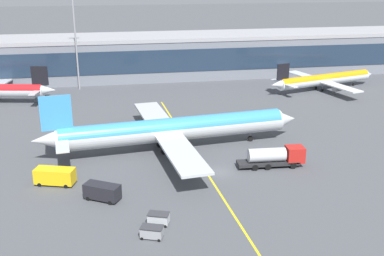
{
  "coord_description": "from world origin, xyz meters",
  "views": [
    {
      "loc": [
        -16.1,
        -65.6,
        30.57
      ],
      "look_at": [
        -2.73,
        8.92,
        4.5
      ],
      "focal_mm": 43.76,
      "sensor_mm": 36.0,
      "label": 1
    }
  ],
  "objects": [
    {
      "name": "terminal_building",
      "position": [
        -2.6,
        69.89,
        6.08
      ],
      "size": [
        164.36,
        17.82,
        12.12
      ],
      "color": "slate",
      "rests_on": "ground_plane"
    },
    {
      "name": "baggage_cart_1",
      "position": [
        -11.11,
        -13.98,
        0.78
      ],
      "size": [
        3.02,
        2.37,
        1.48
      ],
      "color": "#B2B7BC",
      "rests_on": "ground_plane"
    },
    {
      "name": "crew_van",
      "position": [
        -17.96,
        -6.19,
        1.31
      ],
      "size": [
        5.37,
        4.37,
        2.3
      ],
      "color": "black",
      "rests_on": "ground_plane"
    },
    {
      "name": "commuter_jet_far",
      "position": [
        39.17,
        46.12,
        2.8
      ],
      "size": [
        32.61,
        26.29,
        8.1
      ],
      "color": "silver",
      "rests_on": "ground_plane"
    },
    {
      "name": "apron_lead_in_line",
      "position": [
        -2.07,
        2.0,
        0.0
      ],
      "size": [
        4.7,
        79.9,
        0.01
      ],
      "primitive_type": "cube",
      "rotation": [
        0.0,
        0.0,
        0.06
      ],
      "color": "yellow",
      "rests_on": "ground_plane"
    },
    {
      "name": "ground_plane",
      "position": [
        0.0,
        0.0,
        0.0
      ],
      "size": [
        700.0,
        700.0,
        0.0
      ],
      "primitive_type": "plane",
      "color": "#47494F"
    },
    {
      "name": "main_airliner",
      "position": [
        -5.76,
        10.89,
        3.78
      ],
      "size": [
        47.44,
        37.94,
        11.33
      ],
      "color": "#B2B7BC",
      "rests_on": "ground_plane"
    },
    {
      "name": "lavatory_truck",
      "position": [
        -25.06,
        0.08,
        1.42
      ],
      "size": [
        6.23,
        3.96,
        2.5
      ],
      "color": "yellow",
      "rests_on": "ground_plane"
    },
    {
      "name": "fuel_tanker",
      "position": [
        9.41,
        0.56,
        1.75
      ],
      "size": [
        10.92,
        3.13,
        3.25
      ],
      "color": "#232326",
      "rests_on": "ground_plane"
    },
    {
      "name": "apron_light_mast_0",
      "position": [
        -24.17,
        57.93,
        14.55
      ],
      "size": [
        2.8,
        0.5,
        25.07
      ],
      "color": "gray",
      "rests_on": "ground_plane"
    },
    {
      "name": "baggage_cart_0",
      "position": [
        -12.23,
        -16.98,
        0.78
      ],
      "size": [
        3.02,
        2.37,
        1.48
      ],
      "color": "gray",
      "rests_on": "ground_plane"
    }
  ]
}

